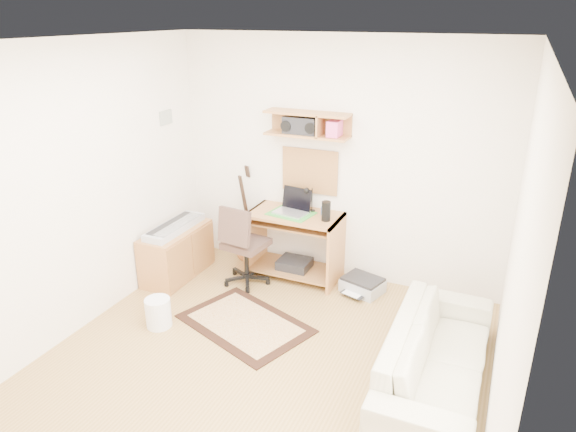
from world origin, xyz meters
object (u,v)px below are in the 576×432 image
at_px(task_chair, 246,244).
at_px(desk, 295,245).
at_px(printer, 363,284).
at_px(sofa, 438,347).
at_px(cabinet, 177,253).

bearing_deg(task_chair, desk, 47.16).
height_order(task_chair, printer, task_chair).
xyz_separation_m(task_chair, sofa, (2.17, -0.90, -0.11)).
bearing_deg(printer, desk, -166.04).
xyz_separation_m(cabinet, sofa, (2.96, -0.74, 0.08)).
xyz_separation_m(desk, task_chair, (-0.42, -0.35, 0.09)).
height_order(task_chair, sofa, task_chair).
bearing_deg(cabinet, sofa, -14.05).
bearing_deg(task_chair, sofa, -15.54).
bearing_deg(cabinet, task_chair, 11.36).
distance_m(cabinet, printer, 2.08).
bearing_deg(sofa, cabinet, 75.95).
distance_m(task_chair, printer, 1.32).
distance_m(task_chair, cabinet, 0.83).
bearing_deg(desk, sofa, -35.61).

